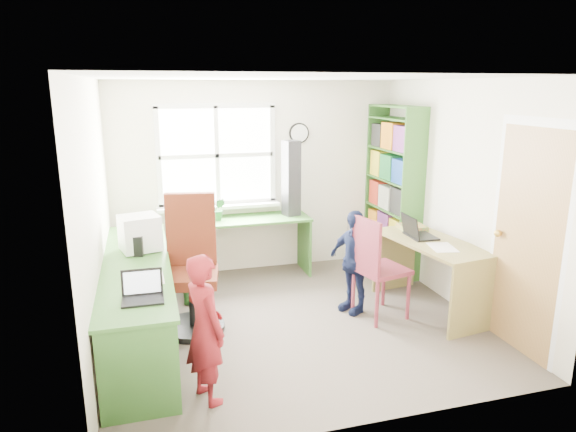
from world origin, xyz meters
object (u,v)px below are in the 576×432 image
object	(u,v)px
person_green	(195,250)
person_navy	(354,261)
swivel_chair	(192,272)
person_red	(205,329)
wooden_chair	(375,264)
right_desk	(431,260)
laptop_left	(143,293)
crt_monitor	(140,233)
laptop_right	(417,232)
l_desk	(161,306)
bookshelf	(393,194)
cd_tower	(291,178)
potted_plant	(219,209)

from	to	relation	value
person_green	person_navy	distance (m)	1.76
swivel_chair	person_red	distance (m)	1.27
wooden_chair	right_desk	bearing A→B (deg)	-9.89
swivel_chair	laptop_left	size ratio (longest dim) A/B	4.22
laptop_left	person_green	distance (m)	1.80
swivel_chair	crt_monitor	size ratio (longest dim) A/B	3.07
crt_monitor	laptop_right	size ratio (longest dim) A/B	1.18
person_red	person_navy	world-z (taller)	person_red
l_desk	person_green	bearing A→B (deg)	70.63
l_desk	bookshelf	size ratio (longest dim) A/B	1.40
laptop_right	person_red	world-z (taller)	person_red
person_green	laptop_left	bearing A→B (deg)	166.77
laptop_left	cd_tower	xyz separation A→B (m)	(1.82, 2.22, 0.42)
l_desk	crt_monitor	bearing A→B (deg)	101.31
wooden_chair	person_navy	distance (m)	0.26
l_desk	person_navy	distance (m)	2.02
person_red	person_navy	distance (m)	2.06
wooden_chair	person_navy	size ratio (longest dim) A/B	0.97
laptop_left	person_navy	size ratio (longest dim) A/B	0.28
laptop_left	cd_tower	world-z (taller)	cd_tower
right_desk	cd_tower	size ratio (longest dim) A/B	1.49
laptop_left	l_desk	bearing A→B (deg)	75.47
l_desk	laptop_left	bearing A→B (deg)	-105.30
crt_monitor	cd_tower	bearing A→B (deg)	14.12
person_green	person_red	bearing A→B (deg)	-178.66
cd_tower	person_green	world-z (taller)	cd_tower
bookshelf	potted_plant	distance (m)	2.20
potted_plant	person_navy	world-z (taller)	person_navy
wooden_chair	swivel_chair	bearing A→B (deg)	157.92
person_navy	swivel_chair	bearing A→B (deg)	-117.59
bookshelf	wooden_chair	bearing A→B (deg)	-122.69
l_desk	swivel_chair	size ratio (longest dim) A/B	2.24
laptop_right	potted_plant	world-z (taller)	potted_plant
potted_plant	bookshelf	bearing A→B (deg)	-5.83
wooden_chair	cd_tower	bearing A→B (deg)	93.43
laptop_left	person_red	bearing A→B (deg)	-32.77
right_desk	swivel_chair	world-z (taller)	swivel_chair
right_desk	laptop_left	size ratio (longest dim) A/B	4.47
laptop_left	person_navy	world-z (taller)	person_navy
crt_monitor	person_navy	distance (m)	2.18
crt_monitor	person_navy	size ratio (longest dim) A/B	0.39
crt_monitor	person_red	distance (m)	1.61
l_desk	right_desk	size ratio (longest dim) A/B	2.11
swivel_chair	crt_monitor	xyz separation A→B (m)	(-0.46, 0.25, 0.36)
right_desk	laptop_left	xyz separation A→B (m)	(-2.91, -0.70, 0.25)
wooden_chair	person_red	bearing A→B (deg)	-164.73
wooden_chair	person_green	size ratio (longest dim) A/B	0.95
l_desk	person_green	size ratio (longest dim) A/B	2.61
l_desk	cd_tower	xyz separation A→B (m)	(1.68, 1.72, 0.76)
right_desk	person_navy	xyz separation A→B (m)	(-0.80, 0.19, -0.00)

